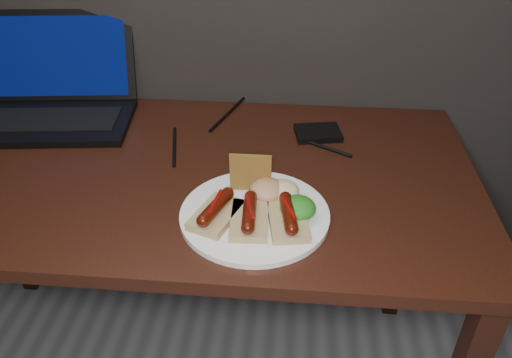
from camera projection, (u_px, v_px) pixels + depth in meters
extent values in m
cube|color=#37160D|center=(166.00, 172.00, 1.14)|extent=(1.40, 0.70, 0.03)
cube|color=#37160D|center=(6.00, 208.00, 1.65)|extent=(0.05, 0.05, 0.72)
cube|color=#37160D|center=(406.00, 230.00, 1.55)|extent=(0.05, 0.05, 0.72)
cube|color=black|center=(50.00, 123.00, 1.29)|extent=(0.44, 0.28, 0.02)
cube|color=black|center=(49.00, 119.00, 1.29)|extent=(0.36, 0.17, 0.00)
cube|color=black|center=(58.00, 56.00, 1.36)|extent=(0.42, 0.14, 0.23)
cube|color=#090F5B|center=(58.00, 56.00, 1.36)|extent=(0.38, 0.12, 0.20)
cube|color=black|center=(318.00, 133.00, 1.25)|extent=(0.12, 0.10, 0.02)
cylinder|color=black|center=(174.00, 146.00, 1.20)|extent=(0.05, 0.18, 0.01)
cylinder|color=black|center=(228.00, 113.00, 1.35)|extent=(0.07, 0.21, 0.01)
cylinder|color=black|center=(325.00, 147.00, 1.20)|extent=(0.13, 0.08, 0.01)
cylinder|color=white|center=(255.00, 214.00, 0.98)|extent=(0.33, 0.33, 0.01)
cube|color=tan|center=(216.00, 215.00, 0.96)|extent=(0.11, 0.13, 0.02)
cylinder|color=#511405|center=(216.00, 207.00, 0.94)|extent=(0.06, 0.10, 0.02)
sphere|color=#511405|center=(203.00, 221.00, 0.91)|extent=(0.03, 0.02, 0.02)
sphere|color=#511405|center=(228.00, 193.00, 0.98)|extent=(0.03, 0.02, 0.02)
cylinder|color=#770905|center=(216.00, 201.00, 0.94)|extent=(0.02, 0.07, 0.01)
cube|color=tan|center=(249.00, 220.00, 0.94)|extent=(0.07, 0.12, 0.02)
cylinder|color=#511405|center=(249.00, 212.00, 0.93)|extent=(0.03, 0.10, 0.02)
sphere|color=#511405|center=(248.00, 228.00, 0.89)|extent=(0.03, 0.02, 0.02)
sphere|color=#511405|center=(251.00, 197.00, 0.97)|extent=(0.03, 0.02, 0.02)
cylinder|color=#770905|center=(249.00, 206.00, 0.92)|extent=(0.02, 0.07, 0.01)
cube|color=tan|center=(288.00, 221.00, 0.94)|extent=(0.09, 0.12, 0.02)
cylinder|color=#511405|center=(288.00, 213.00, 0.93)|extent=(0.04, 0.10, 0.02)
sphere|color=#511405|center=(292.00, 229.00, 0.89)|extent=(0.03, 0.02, 0.02)
sphere|color=#511405|center=(285.00, 198.00, 0.97)|extent=(0.03, 0.02, 0.02)
cylinder|color=#770905|center=(289.00, 208.00, 0.92)|extent=(0.03, 0.07, 0.01)
cube|color=#A5722D|center=(250.00, 173.00, 1.02)|extent=(0.09, 0.01, 0.08)
ellipsoid|color=#165B12|center=(298.00, 208.00, 0.96)|extent=(0.07, 0.07, 0.04)
ellipsoid|color=#9C280F|center=(267.00, 190.00, 1.01)|extent=(0.07, 0.07, 0.04)
ellipsoid|color=beige|center=(283.00, 190.00, 1.01)|extent=(0.06, 0.06, 0.04)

